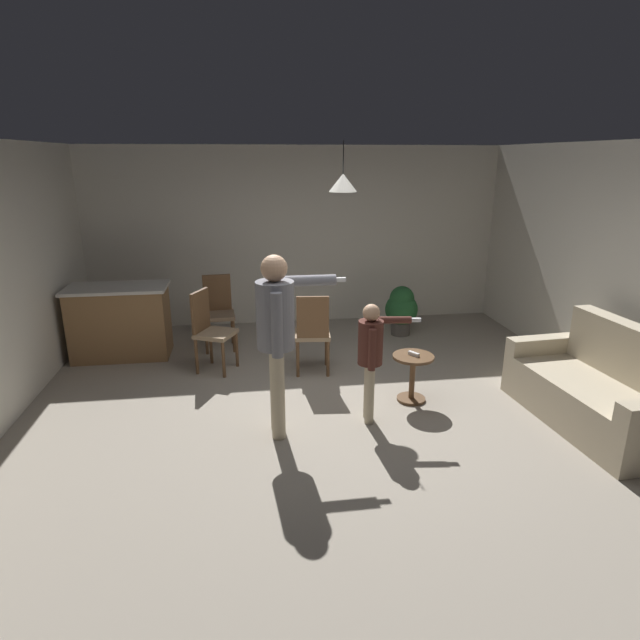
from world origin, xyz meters
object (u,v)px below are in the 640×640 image
object	(u,v)px
couch_floral	(598,392)
side_table_by_couch	(412,372)
kitchen_counter	(120,322)
spare_remote_on_table	(414,354)
dining_chair_centre_back	(210,328)
potted_plant_corner	(401,308)
person_child	(371,350)
person_adult	(277,327)
dining_chair_by_counter	(313,331)
dining_chair_near_wall	(218,309)

from	to	relation	value
couch_floral	side_table_by_couch	bearing A→B (deg)	61.65
kitchen_counter	spare_remote_on_table	distance (m)	3.83
dining_chair_centre_back	potted_plant_corner	distance (m)	2.87
person_child	dining_chair_centre_back	bearing A→B (deg)	-126.31
person_adult	spare_remote_on_table	bearing A→B (deg)	108.34
couch_floral	kitchen_counter	bearing A→B (deg)	58.90
person_adult	dining_chair_centre_back	world-z (taller)	person_adult
dining_chair_centre_back	spare_remote_on_table	world-z (taller)	dining_chair_centre_back
side_table_by_couch	person_adult	bearing A→B (deg)	-161.32
kitchen_counter	dining_chair_by_counter	bearing A→B (deg)	-21.09
couch_floral	side_table_by_couch	world-z (taller)	couch_floral
side_table_by_couch	person_child	xyz separation A→B (m)	(-0.55, -0.37, 0.42)
person_adult	dining_chair_centre_back	bearing A→B (deg)	-156.92
potted_plant_corner	person_adult	bearing A→B (deg)	-126.85
side_table_by_couch	spare_remote_on_table	bearing A→B (deg)	-66.81
person_child	dining_chair_centre_back	world-z (taller)	person_child
couch_floral	person_child	xyz separation A→B (m)	(-2.19, 0.37, 0.42)
side_table_by_couch	spare_remote_on_table	world-z (taller)	spare_remote_on_table
person_adult	kitchen_counter	bearing A→B (deg)	-140.68
person_child	spare_remote_on_table	world-z (taller)	person_child
kitchen_counter	dining_chair_by_counter	xyz separation A→B (m)	(2.41, -0.93, 0.07)
potted_plant_corner	side_table_by_couch	bearing A→B (deg)	-103.56
dining_chair_near_wall	dining_chair_by_counter	bearing A→B (deg)	132.02
dining_chair_near_wall	spare_remote_on_table	world-z (taller)	dining_chair_near_wall
couch_floral	person_adult	bearing A→B (deg)	81.40
dining_chair_by_counter	dining_chair_near_wall	size ratio (longest dim) A/B	1.00
side_table_by_couch	dining_chair_by_counter	bearing A→B (deg)	137.28
kitchen_counter	dining_chair_near_wall	world-z (taller)	dining_chair_near_wall
potted_plant_corner	spare_remote_on_table	bearing A→B (deg)	-103.52
person_adult	dining_chair_near_wall	xyz separation A→B (m)	(-0.66, 2.49, -0.52)
person_adult	person_child	distance (m)	0.97
person_child	kitchen_counter	bearing A→B (deg)	-120.53
couch_floral	person_child	size ratio (longest dim) A/B	1.53
person_adult	dining_chair_by_counter	size ratio (longest dim) A/B	1.72
couch_floral	dining_chair_near_wall	world-z (taller)	same
side_table_by_couch	potted_plant_corner	world-z (taller)	potted_plant_corner
side_table_by_couch	person_adult	world-z (taller)	person_adult
dining_chair_near_wall	potted_plant_corner	size ratio (longest dim) A/B	1.36
couch_floral	spare_remote_on_table	world-z (taller)	couch_floral
dining_chair_centre_back	dining_chair_near_wall	bearing A→B (deg)	-159.39
kitchen_counter	dining_chair_near_wall	xyz separation A→B (m)	(1.25, 0.18, 0.07)
couch_floral	dining_chair_centre_back	xyz separation A→B (m)	(-3.82, 1.92, 0.21)
dining_chair_by_counter	dining_chair_near_wall	bearing A→B (deg)	142.16
side_table_by_couch	spare_remote_on_table	distance (m)	0.21
potted_plant_corner	kitchen_counter	bearing A→B (deg)	-175.17
person_adult	dining_chair_near_wall	bearing A→B (deg)	-165.42
side_table_by_couch	potted_plant_corner	distance (m)	2.21
couch_floral	person_adult	world-z (taller)	person_adult
person_child	dining_chair_by_counter	size ratio (longest dim) A/B	1.21
dining_chair_by_counter	spare_remote_on_table	world-z (taller)	dining_chair_by_counter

